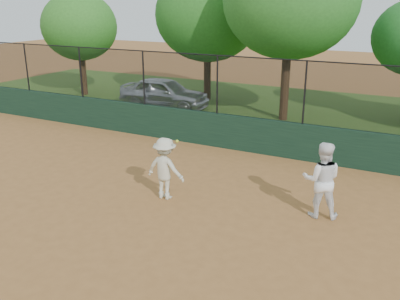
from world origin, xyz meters
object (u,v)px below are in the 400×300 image
at_px(tree_0, 79,26).
at_px(tree_1, 208,15).
at_px(parked_car, 164,93).
at_px(player_second, 322,180).
at_px(player_main, 165,169).

relative_size(tree_0, tree_1, 0.83).
bearing_deg(tree_1, parked_car, -110.61).
relative_size(parked_car, tree_1, 0.66).
distance_m(player_second, player_main, 3.89).
distance_m(parked_car, player_second, 12.13).
height_order(player_main, tree_1, tree_1).
bearing_deg(player_second, parked_car, -55.83).
xyz_separation_m(parked_car, tree_1, (0.99, 2.62, 3.49)).
bearing_deg(tree_0, parked_car, -7.85).
relative_size(player_main, tree_1, 0.26).
bearing_deg(player_main, tree_1, 111.26).
bearing_deg(parked_car, tree_1, -25.09).
relative_size(player_second, tree_1, 0.28).
relative_size(player_second, player_main, 1.09).
height_order(parked_car, tree_1, tree_1).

